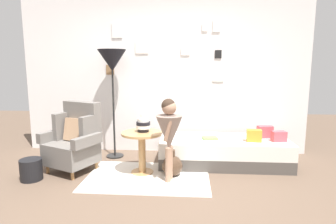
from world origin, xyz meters
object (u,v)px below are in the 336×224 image
(armchair, at_px, (75,140))
(floor_lamp, at_px, (112,64))
(vase_striped, at_px, (143,125))
(person_child, at_px, (169,130))
(magazine_basket, at_px, (31,169))
(daybed, at_px, (224,151))
(book_on_daybed, at_px, (210,138))
(side_table, at_px, (142,144))
(demijohn_near, at_px, (172,166))

(armchair, xyz_separation_m, floor_lamp, (0.40, 0.63, 1.07))
(armchair, distance_m, vase_striped, 1.02)
(person_child, distance_m, magazine_basket, 1.89)
(daybed, relative_size, book_on_daybed, 8.65)
(side_table, xyz_separation_m, floor_lamp, (-0.57, 0.69, 1.10))
(floor_lamp, relative_size, book_on_daybed, 7.87)
(daybed, bearing_deg, armchair, -169.63)
(daybed, distance_m, book_on_daybed, 0.30)
(vase_striped, height_order, book_on_daybed, vase_striped)
(armchair, xyz_separation_m, daybed, (2.14, 0.39, -0.24))
(floor_lamp, relative_size, magazine_basket, 6.18)
(person_child, bearing_deg, demijohn_near, 80.54)
(magazine_basket, bearing_deg, book_on_daybed, 17.75)
(side_table, bearing_deg, magazine_basket, -166.03)
(vase_striped, bearing_deg, magazine_basket, -164.92)
(book_on_daybed, xyz_separation_m, demijohn_near, (-0.54, -0.49, -0.27))
(side_table, xyz_separation_m, person_child, (0.39, -0.26, 0.27))
(person_child, bearing_deg, book_on_daybed, 49.68)
(armchair, height_order, side_table, armchair)
(book_on_daybed, bearing_deg, vase_striped, -158.37)
(person_child, bearing_deg, daybed, 42.22)
(book_on_daybed, bearing_deg, demijohn_near, -137.63)
(side_table, bearing_deg, vase_striped, 63.08)
(side_table, height_order, demijohn_near, side_table)
(vase_striped, distance_m, floor_lamp, 1.21)
(floor_lamp, bearing_deg, vase_striped, -48.10)
(book_on_daybed, bearing_deg, person_child, -130.32)
(side_table, distance_m, vase_striped, 0.27)
(armchair, bearing_deg, side_table, -3.23)
(vase_striped, bearing_deg, side_table, -116.92)
(side_table, relative_size, demijohn_near, 1.59)
(vase_striped, relative_size, person_child, 0.23)
(floor_lamp, height_order, magazine_basket, floor_lamp)
(daybed, relative_size, magazine_basket, 6.80)
(side_table, distance_m, demijohn_near, 0.51)
(side_table, distance_m, floor_lamp, 1.42)
(armchair, relative_size, vase_striped, 3.94)
(floor_lamp, relative_size, person_child, 1.61)
(magazine_basket, bearing_deg, floor_lamp, 51.03)
(magazine_basket, bearing_deg, demijohn_near, 8.37)
(side_table, bearing_deg, person_child, -33.26)
(demijohn_near, height_order, magazine_basket, demijohn_near)
(person_child, xyz_separation_m, magazine_basket, (-1.80, -0.09, -0.54))
(floor_lamp, height_order, demijohn_near, floor_lamp)
(magazine_basket, bearing_deg, armchair, 42.83)
(daybed, bearing_deg, vase_striped, -160.31)
(vase_striped, distance_m, magazine_basket, 1.57)
(floor_lamp, bearing_deg, side_table, -50.39)
(book_on_daybed, relative_size, demijohn_near, 0.60)
(vase_striped, xyz_separation_m, floor_lamp, (-0.59, 0.65, 0.83))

